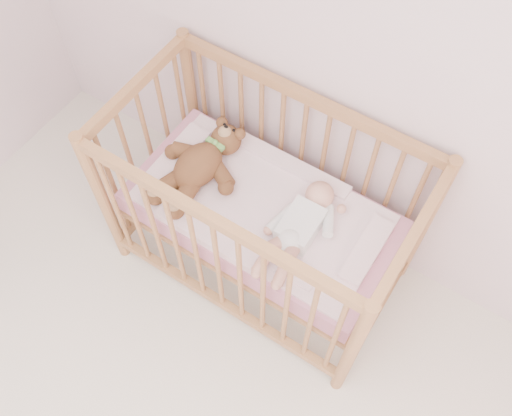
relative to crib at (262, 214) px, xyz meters
The scene contains 6 objects.
wall_back 1.01m from the crib, 47.48° to the left, with size 4.00×0.02×2.70m, color silver.
crib is the anchor object (origin of this frame).
mattress 0.01m from the crib, ahead, with size 1.22×0.62×0.13m, color pink.
blanket 0.06m from the crib, behind, with size 1.10×0.58×0.06m, color #EFA5B2, non-canonical shape.
baby 0.25m from the crib, ahead, with size 0.28×0.58×0.14m, color white, non-canonical shape.
teddy_bear 0.36m from the crib, behind, with size 0.41×0.58×0.16m, color brown, non-canonical shape.
Camera 1 is at (0.34, 0.46, 2.76)m, focal length 40.00 mm.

